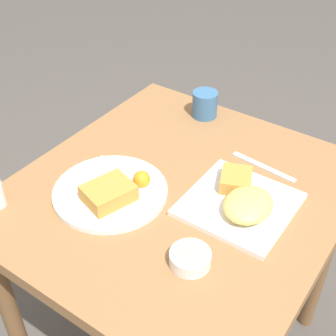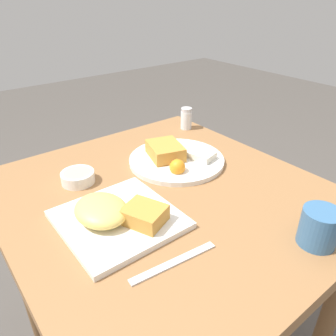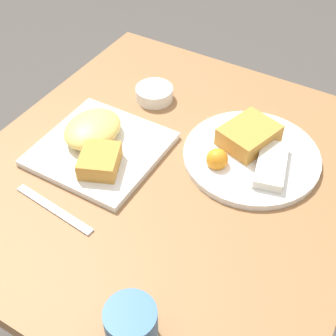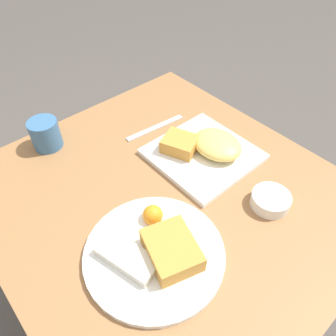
% 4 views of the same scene
% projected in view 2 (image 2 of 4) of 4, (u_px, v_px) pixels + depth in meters
% --- Properties ---
extents(dining_table, '(0.83, 0.77, 0.71)m').
position_uv_depth(dining_table, '(166.00, 224.00, 0.88)').
color(dining_table, olive).
rests_on(dining_table, ground_plane).
extents(plate_square_near, '(0.24, 0.24, 0.06)m').
position_uv_depth(plate_square_near, '(115.00, 215.00, 0.72)').
color(plate_square_near, white).
rests_on(plate_square_near, dining_table).
extents(plate_oval_far, '(0.28, 0.28, 0.05)m').
position_uv_depth(plate_oval_far, '(175.00, 158.00, 0.97)').
color(plate_oval_far, white).
rests_on(plate_oval_far, dining_table).
extents(sauce_ramekin, '(0.09, 0.09, 0.03)m').
position_uv_depth(sauce_ramekin, '(78.00, 177.00, 0.87)').
color(sauce_ramekin, white).
rests_on(sauce_ramekin, dining_table).
extents(salt_shaker, '(0.04, 0.04, 0.08)m').
position_uv_depth(salt_shaker, '(186.00, 120.00, 1.19)').
color(salt_shaker, white).
rests_on(salt_shaker, dining_table).
extents(butter_knife, '(0.03, 0.19, 0.00)m').
position_uv_depth(butter_knife, '(174.00, 262.00, 0.62)').
color(butter_knife, silver).
rests_on(butter_knife, dining_table).
extents(coffee_mug, '(0.08, 0.08, 0.08)m').
position_uv_depth(coffee_mug, '(319.00, 227.00, 0.65)').
color(coffee_mug, '#386693').
rests_on(coffee_mug, dining_table).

